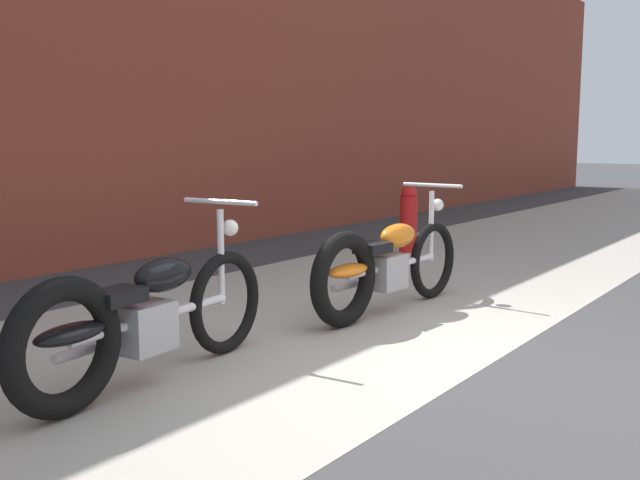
{
  "coord_description": "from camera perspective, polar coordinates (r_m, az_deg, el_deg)",
  "views": [
    {
      "loc": [
        -3.98,
        -1.73,
        1.4
      ],
      "look_at": [
        -0.24,
        1.04,
        0.75
      ],
      "focal_mm": 40.26,
      "sensor_mm": 36.0,
      "label": 1
    }
  ],
  "objects": [
    {
      "name": "motorcycle_black",
      "position": [
        4.18,
        -14.5,
        -6.19
      ],
      "size": [
        2.01,
        0.58,
        1.03
      ],
      "rotation": [
        0.0,
        0.0,
        0.09
      ],
      "color": "black",
      "rests_on": "ground"
    },
    {
      "name": "motorcycle_orange",
      "position": [
        5.77,
        4.88,
        -2.08
      ],
      "size": [
        2.01,
        0.58,
        1.03
      ],
      "rotation": [
        0.0,
        0.0,
        -0.05
      ],
      "color": "black",
      "rests_on": "ground"
    },
    {
      "name": "sidewalk_slab",
      "position": [
        5.47,
        -4.5,
        -6.88
      ],
      "size": [
        36.0,
        3.5,
        0.01
      ],
      "primitive_type": "cube",
      "color": "#9E998E",
      "rests_on": "ground"
    },
    {
      "name": "ground_plane",
      "position": [
        4.56,
        12.6,
        -10.13
      ],
      "size": [
        80.0,
        80.0,
        0.0
      ],
      "primitive_type": "plane",
      "color": "#38383A"
    },
    {
      "name": "fire_hydrant",
      "position": [
        9.06,
        7.04,
        1.72
      ],
      "size": [
        0.22,
        0.22,
        0.84
      ],
      "color": "red",
      "rests_on": "ground"
    }
  ]
}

